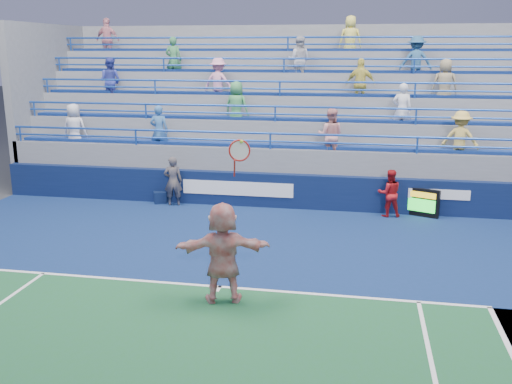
% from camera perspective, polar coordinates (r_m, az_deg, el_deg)
% --- Properties ---
extents(ground, '(120.00, 120.00, 0.00)m').
position_cam_1_polar(ground, '(12.33, -3.64, -9.53)').
color(ground, '#333538').
extents(sponsor_wall, '(18.00, 0.32, 1.10)m').
position_cam_1_polar(sponsor_wall, '(18.20, 1.32, 0.17)').
color(sponsor_wall, '#0A173B').
rests_on(sponsor_wall, ground).
extents(bleacher_stand, '(18.00, 5.60, 6.13)m').
position_cam_1_polar(bleacher_stand, '(21.66, 2.93, 5.11)').
color(bleacher_stand, slate).
rests_on(bleacher_stand, ground).
extents(serve_speed_board, '(1.21, 0.61, 0.87)m').
position_cam_1_polar(serve_speed_board, '(17.92, 15.94, -0.98)').
color(serve_speed_board, black).
rests_on(serve_speed_board, ground).
extents(judge_chair, '(0.52, 0.53, 0.70)m').
position_cam_1_polar(judge_chair, '(18.99, -9.57, -0.44)').
color(judge_chair, '#0B1838').
rests_on(judge_chair, ground).
extents(tennis_player, '(2.00, 1.06, 3.30)m').
position_cam_1_polar(tennis_player, '(11.34, -3.32, -6.05)').
color(tennis_player, white).
rests_on(tennis_player, ground).
extents(line_judge, '(0.66, 0.51, 1.61)m').
position_cam_1_polar(line_judge, '(18.51, -8.29, 1.07)').
color(line_judge, '#131A35').
rests_on(line_judge, ground).
extents(ball_girl, '(0.79, 0.66, 1.45)m').
position_cam_1_polar(ball_girl, '(17.57, 13.20, -0.13)').
color(ball_girl, '#A91318').
rests_on(ball_girl, ground).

